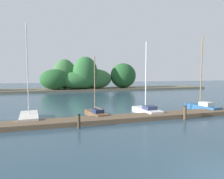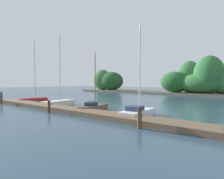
% 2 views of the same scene
% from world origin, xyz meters
% --- Properties ---
extents(dock_pier, '(32.22, 1.80, 0.35)m').
position_xyz_m(dock_pier, '(0.00, 10.11, 0.17)').
color(dock_pier, brown).
rests_on(dock_pier, ground).
extents(far_shore, '(61.55, 8.02, 7.40)m').
position_xyz_m(far_shore, '(-5.09, 39.18, 2.62)').
color(far_shore, '#66604C').
rests_on(far_shore, ground).
extents(sailboat_0, '(1.40, 3.46, 7.74)m').
position_xyz_m(sailboat_0, '(-13.43, 12.41, 0.37)').
color(sailboat_0, maroon).
rests_on(sailboat_0, ground).
extents(sailboat_1, '(1.66, 4.00, 7.75)m').
position_xyz_m(sailboat_1, '(-7.89, 12.30, 0.33)').
color(sailboat_1, silver).
rests_on(sailboat_1, ground).
extents(sailboat_2, '(1.62, 3.61, 5.29)m').
position_xyz_m(sailboat_2, '(-2.42, 12.18, 0.32)').
color(sailboat_2, brown).
rests_on(sailboat_2, ground).
extents(sailboat_3, '(1.60, 3.89, 6.72)m').
position_xyz_m(sailboat_3, '(2.41, 11.94, 0.38)').
color(sailboat_3, white).
rests_on(sailboat_3, ground).
extents(mooring_piling_0, '(0.30, 0.30, 1.36)m').
position_xyz_m(mooring_piling_0, '(-14.34, 8.79, 0.69)').
color(mooring_piling_0, '#4C3D28').
rests_on(mooring_piling_0, ground).
extents(mooring_piling_1, '(0.25, 0.25, 1.01)m').
position_xyz_m(mooring_piling_1, '(-4.35, 8.77, 0.51)').
color(mooring_piling_1, '#3D3323').
rests_on(mooring_piling_1, ground).
extents(mooring_piling_2, '(0.29, 0.29, 1.14)m').
position_xyz_m(mooring_piling_2, '(4.38, 8.89, 0.58)').
color(mooring_piling_2, '#4C3D28').
rests_on(mooring_piling_2, ground).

